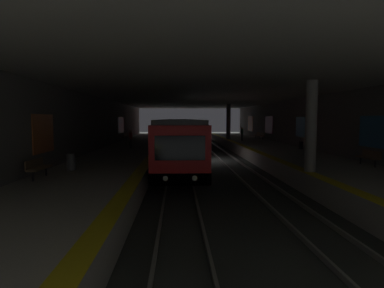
{
  "coord_description": "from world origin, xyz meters",
  "views": [
    {
      "loc": [
        -27.63,
        2.32,
        3.7
      ],
      "look_at": [
        3.16,
        0.87,
        1.23
      ],
      "focal_mm": 29.45,
      "sensor_mm": 36.0,
      "label": 1
    }
  ],
  "objects_px": {
    "bench_right_mid": "(127,136)",
    "person_standing_far": "(306,145)",
    "bench_left_near": "(369,156)",
    "pillar_near": "(311,126)",
    "bench_left_mid": "(262,135)",
    "trash_bin": "(71,162)",
    "person_waiting_near": "(242,133)",
    "bench_left_far": "(257,135)",
    "backpack_on_floor": "(130,143)",
    "pillar_far": "(228,122)",
    "person_walking_mid": "(131,139)",
    "metro_train": "(178,131)",
    "bench_right_near": "(38,167)",
    "suitcase_rolling": "(301,145)"
  },
  "relations": [
    {
      "from": "suitcase_rolling",
      "to": "backpack_on_floor",
      "type": "height_order",
      "value": "suitcase_rolling"
    },
    {
      "from": "metro_train",
      "to": "person_waiting_near",
      "type": "distance_m",
      "value": 8.68
    },
    {
      "from": "bench_right_near",
      "to": "bench_left_near",
      "type": "bearing_deg",
      "value": -79.98
    },
    {
      "from": "suitcase_rolling",
      "to": "metro_train",
      "type": "bearing_deg",
      "value": 35.62
    },
    {
      "from": "bench_left_far",
      "to": "person_waiting_near",
      "type": "xyz_separation_m",
      "value": [
        -4.06,
        2.96,
        0.35
      ]
    },
    {
      "from": "bench_left_mid",
      "to": "trash_bin",
      "type": "distance_m",
      "value": 28.64
    },
    {
      "from": "bench_left_near",
      "to": "suitcase_rolling",
      "type": "relative_size",
      "value": 1.77
    },
    {
      "from": "person_walking_mid",
      "to": "pillar_far",
      "type": "bearing_deg",
      "value": -40.57
    },
    {
      "from": "bench_left_mid",
      "to": "backpack_on_floor",
      "type": "height_order",
      "value": "bench_left_mid"
    },
    {
      "from": "bench_left_far",
      "to": "suitcase_rolling",
      "type": "height_order",
      "value": "suitcase_rolling"
    },
    {
      "from": "bench_left_mid",
      "to": "bench_right_mid",
      "type": "bearing_deg",
      "value": 93.53
    },
    {
      "from": "bench_left_near",
      "to": "person_standing_far",
      "type": "distance_m",
      "value": 4.84
    },
    {
      "from": "metro_train",
      "to": "person_waiting_near",
      "type": "xyz_separation_m",
      "value": [
        -3.85,
        -7.78,
        -0.1
      ]
    },
    {
      "from": "bench_left_far",
      "to": "backpack_on_floor",
      "type": "distance_m",
      "value": 18.71
    },
    {
      "from": "metro_train",
      "to": "person_waiting_near",
      "type": "height_order",
      "value": "metro_train"
    },
    {
      "from": "bench_left_near",
      "to": "trash_bin",
      "type": "height_order",
      "value": "bench_left_near"
    },
    {
      "from": "pillar_near",
      "to": "bench_left_mid",
      "type": "distance_m",
      "value": 24.9
    },
    {
      "from": "person_standing_far",
      "to": "backpack_on_floor",
      "type": "xyz_separation_m",
      "value": [
        10.05,
        13.8,
        -0.64
      ]
    },
    {
      "from": "bench_left_far",
      "to": "person_standing_far",
      "type": "relative_size",
      "value": 1.09
    },
    {
      "from": "bench_left_mid",
      "to": "bench_right_mid",
      "type": "distance_m",
      "value": 17.1
    },
    {
      "from": "bench_right_near",
      "to": "backpack_on_floor",
      "type": "distance_m",
      "value": 17.62
    },
    {
      "from": "bench_left_far",
      "to": "suitcase_rolling",
      "type": "xyz_separation_m",
      "value": [
        -15.14,
        0.04,
        -0.19
      ]
    },
    {
      "from": "bench_left_near",
      "to": "person_standing_far",
      "type": "bearing_deg",
      "value": 21.57
    },
    {
      "from": "person_waiting_near",
      "to": "person_standing_far",
      "type": "distance_m",
      "value": 16.4
    },
    {
      "from": "bench_left_far",
      "to": "bench_right_mid",
      "type": "bearing_deg",
      "value": 100.79
    },
    {
      "from": "bench_left_far",
      "to": "trash_bin",
      "type": "height_order",
      "value": "bench_left_far"
    },
    {
      "from": "pillar_near",
      "to": "person_waiting_near",
      "type": "height_order",
      "value": "pillar_near"
    },
    {
      "from": "pillar_far",
      "to": "person_walking_mid",
      "type": "distance_m",
      "value": 16.67
    },
    {
      "from": "trash_bin",
      "to": "bench_left_near",
      "type": "bearing_deg",
      "value": -87.14
    },
    {
      "from": "bench_left_mid",
      "to": "person_waiting_near",
      "type": "distance_m",
      "value": 3.51
    },
    {
      "from": "bench_right_mid",
      "to": "metro_train",
      "type": "bearing_deg",
      "value": -64.3
    },
    {
      "from": "pillar_far",
      "to": "person_waiting_near",
      "type": "height_order",
      "value": "pillar_far"
    },
    {
      "from": "bench_right_near",
      "to": "backpack_on_floor",
      "type": "relative_size",
      "value": 4.25
    },
    {
      "from": "bench_left_far",
      "to": "trash_bin",
      "type": "distance_m",
      "value": 30.47
    },
    {
      "from": "bench_right_near",
      "to": "person_waiting_near",
      "type": "relative_size",
      "value": 1.05
    },
    {
      "from": "pillar_near",
      "to": "person_standing_far",
      "type": "xyz_separation_m",
      "value": [
        6.27,
        -2.41,
        -1.43
      ]
    },
    {
      "from": "bench_left_near",
      "to": "person_standing_far",
      "type": "height_order",
      "value": "person_standing_far"
    },
    {
      "from": "pillar_near",
      "to": "bench_left_mid",
      "type": "xyz_separation_m",
      "value": [
        24.49,
        -4.18,
        -1.75
      ]
    },
    {
      "from": "bench_left_near",
      "to": "bench_left_far",
      "type": "xyz_separation_m",
      "value": [
        24.91,
        0.0,
        0.0
      ]
    },
    {
      "from": "bench_right_mid",
      "to": "person_standing_far",
      "type": "distance_m",
      "value": 22.99
    },
    {
      "from": "person_waiting_near",
      "to": "metro_train",
      "type": "bearing_deg",
      "value": 63.66
    },
    {
      "from": "person_waiting_near",
      "to": "backpack_on_floor",
      "type": "xyz_separation_m",
      "value": [
        -6.31,
        12.62,
        -0.68
      ]
    },
    {
      "from": "backpack_on_floor",
      "to": "trash_bin",
      "type": "bearing_deg",
      "value": 177.17
    },
    {
      "from": "bench_right_near",
      "to": "person_walking_mid",
      "type": "xyz_separation_m",
      "value": [
        14.0,
        -2.08,
        0.38
      ]
    },
    {
      "from": "bench_right_near",
      "to": "suitcase_rolling",
      "type": "xyz_separation_m",
      "value": [
        12.79,
        -17.03,
        -0.19
      ]
    },
    {
      "from": "backpack_on_floor",
      "to": "suitcase_rolling",
      "type": "bearing_deg",
      "value": -107.06
    },
    {
      "from": "bench_left_mid",
      "to": "person_standing_far",
      "type": "xyz_separation_m",
      "value": [
        -18.22,
        1.77,
        0.32
      ]
    },
    {
      "from": "backpack_on_floor",
      "to": "bench_right_mid",
      "type": "bearing_deg",
      "value": 11.86
    },
    {
      "from": "person_walking_mid",
      "to": "backpack_on_floor",
      "type": "distance_m",
      "value": 3.67
    },
    {
      "from": "metro_train",
      "to": "suitcase_rolling",
      "type": "distance_m",
      "value": 18.38
    }
  ]
}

